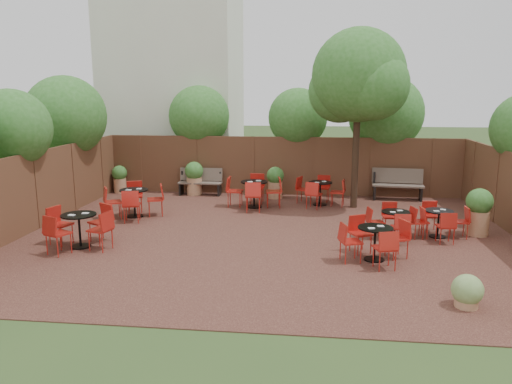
# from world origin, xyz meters

# --- Properties ---
(ground) EXTENTS (80.00, 80.00, 0.00)m
(ground) POSITION_xyz_m (0.00, 0.00, 0.00)
(ground) COLOR #354F23
(ground) RESTS_ON ground
(courtyard_paving) EXTENTS (12.00, 10.00, 0.02)m
(courtyard_paving) POSITION_xyz_m (0.00, 0.00, 0.01)
(courtyard_paving) COLOR #3D1F19
(courtyard_paving) RESTS_ON ground
(fence_back) EXTENTS (12.00, 0.08, 2.00)m
(fence_back) POSITION_xyz_m (0.00, 5.00, 1.00)
(fence_back) COLOR #54301F
(fence_back) RESTS_ON ground
(fence_left) EXTENTS (0.08, 10.00, 2.00)m
(fence_left) POSITION_xyz_m (-6.00, 0.00, 1.00)
(fence_left) COLOR #54301F
(fence_left) RESTS_ON ground
(neighbour_building) EXTENTS (5.00, 4.00, 8.00)m
(neighbour_building) POSITION_xyz_m (-4.50, 8.00, 4.00)
(neighbour_building) COLOR silver
(neighbour_building) RESTS_ON ground
(overhang_foliage) EXTENTS (15.53, 10.88, 2.59)m
(overhang_foliage) POSITION_xyz_m (-2.32, 2.66, 2.70)
(overhang_foliage) COLOR #2F6922
(overhang_foliage) RESTS_ON ground
(courtyard_tree) EXTENTS (2.85, 2.76, 5.31)m
(courtyard_tree) POSITION_xyz_m (2.31, 3.28, 3.80)
(courtyard_tree) COLOR black
(courtyard_tree) RESTS_ON courtyard_paving
(park_bench_left) EXTENTS (1.48, 0.48, 0.91)m
(park_bench_left) POSITION_xyz_m (-2.76, 4.62, 0.49)
(park_bench_left) COLOR brown
(park_bench_left) RESTS_ON courtyard_paving
(park_bench_right) EXTENTS (1.67, 0.67, 1.01)m
(park_bench_right) POSITION_xyz_m (3.83, 4.63, 0.54)
(park_bench_right) COLOR brown
(park_bench_right) RESTS_ON courtyard_paving
(bistro_tables) EXTENTS (9.78, 6.56, 0.93)m
(bistro_tables) POSITION_xyz_m (-0.25, 0.89, 0.45)
(bistro_tables) COLOR black
(bistro_tables) RESTS_ON courtyard_paving
(planters) EXTENTS (11.34, 4.60, 1.16)m
(planters) POSITION_xyz_m (-0.27, 3.31, 0.61)
(planters) COLOR tan
(planters) RESTS_ON courtyard_paving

